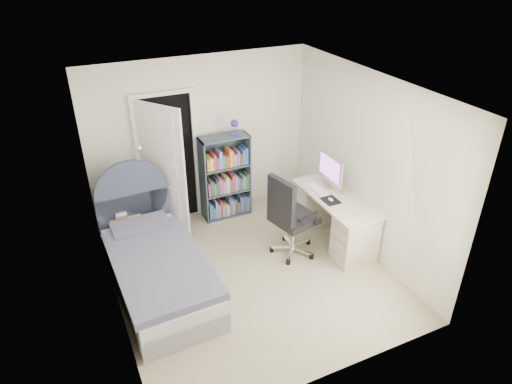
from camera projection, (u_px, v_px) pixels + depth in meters
name	position (u px, v px, depth m)	size (l,w,h in m)	color
room_shell	(251.00, 191.00, 5.46)	(3.50, 3.70, 2.60)	gray
door	(164.00, 166.00, 6.56)	(0.92, 0.69, 2.06)	black
bed	(156.00, 266.00, 5.72)	(1.11, 2.22, 1.35)	gray
nightstand	(125.00, 223.00, 6.40)	(0.42, 0.42, 0.61)	#D9AF85
floor_lamp	(143.00, 205.00, 6.38)	(0.22, 0.22, 1.55)	silver
bookcase	(226.00, 181.00, 7.09)	(0.75, 0.32, 1.59)	#3B4751
desk	(334.00, 216.00, 6.57)	(0.59, 1.48, 1.21)	beige
office_chair	(289.00, 214.00, 6.12)	(0.66, 0.68, 1.22)	silver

